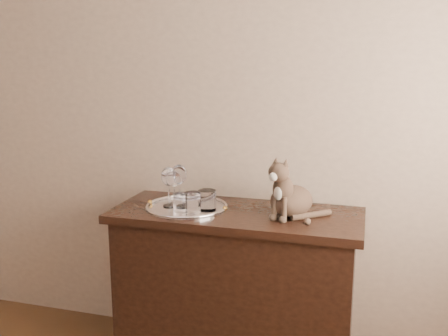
# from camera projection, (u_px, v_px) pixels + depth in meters

# --- Properties ---
(wall_back) EXTENTS (4.00, 0.10, 2.70)m
(wall_back) POSITION_uv_depth(u_px,v_px,m) (146.00, 100.00, 2.75)
(wall_back) COLOR tan
(wall_back) RESTS_ON ground
(sideboard) EXTENTS (1.20, 0.50, 0.85)m
(sideboard) POSITION_uv_depth(u_px,v_px,m) (236.00, 293.00, 2.49)
(sideboard) COLOR black
(sideboard) RESTS_ON ground
(tray) EXTENTS (0.40, 0.40, 0.01)m
(tray) POSITION_uv_depth(u_px,v_px,m) (187.00, 208.00, 2.44)
(tray) COLOR silver
(tray) RESTS_ON sideboard
(wine_glass_a) EXTENTS (0.06, 0.06, 0.17)m
(wine_glass_a) POSITION_uv_depth(u_px,v_px,m) (174.00, 187.00, 2.49)
(wine_glass_a) COLOR white
(wine_glass_a) RESTS_ON tray
(wine_glass_c) EXTENTS (0.07, 0.07, 0.20)m
(wine_glass_c) POSITION_uv_depth(u_px,v_px,m) (169.00, 187.00, 2.44)
(wine_glass_c) COLOR white
(wine_glass_c) RESTS_ON tray
(wine_glass_d) EXTENTS (0.08, 0.08, 0.21)m
(wine_glass_d) POSITION_uv_depth(u_px,v_px,m) (179.00, 185.00, 2.45)
(wine_glass_d) COLOR white
(wine_glass_d) RESTS_ON tray
(tumbler_a) EXTENTS (0.08, 0.08, 0.09)m
(tumbler_a) POSITION_uv_depth(u_px,v_px,m) (193.00, 202.00, 2.36)
(tumbler_a) COLOR white
(tumbler_a) RESTS_ON tray
(tumbler_b) EXTENTS (0.08, 0.08, 0.09)m
(tumbler_b) POSITION_uv_depth(u_px,v_px,m) (181.00, 202.00, 2.37)
(tumbler_b) COLOR white
(tumbler_b) RESTS_ON tray
(tumbler_c) EXTENTS (0.09, 0.09, 0.10)m
(tumbler_c) POSITION_uv_depth(u_px,v_px,m) (207.00, 200.00, 2.38)
(tumbler_c) COLOR silver
(tumbler_c) RESTS_ON tray
(cat) EXTENTS (0.37, 0.36, 0.29)m
(cat) POSITION_uv_depth(u_px,v_px,m) (292.00, 186.00, 2.30)
(cat) COLOR #4F3B2F
(cat) RESTS_ON sideboard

